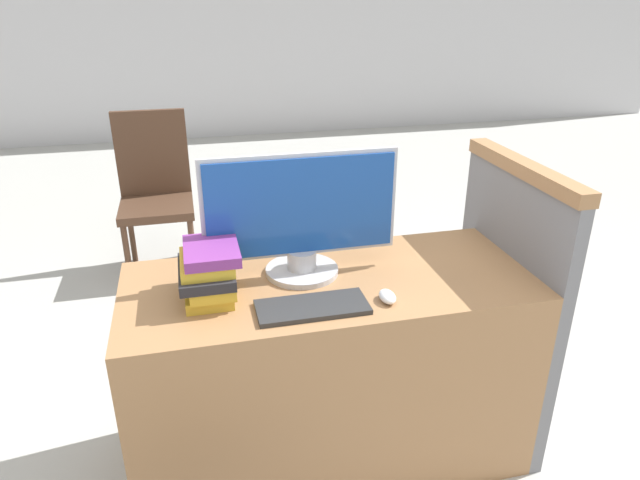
% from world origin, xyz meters
% --- Properties ---
extents(wall_back, '(12.00, 0.06, 2.80)m').
position_xyz_m(wall_back, '(0.00, 5.64, 1.40)').
color(wall_back, silver).
rests_on(wall_back, ground_plane).
extents(desk, '(1.40, 0.61, 0.75)m').
position_xyz_m(desk, '(0.00, 0.30, 0.38)').
color(desk, '#9E7047').
rests_on(desk, ground_plane).
extents(carrel_divider, '(0.07, 0.71, 1.11)m').
position_xyz_m(carrel_divider, '(0.73, 0.35, 0.56)').
color(carrel_divider, slate).
rests_on(carrel_divider, ground_plane).
extents(monitor, '(0.66, 0.25, 0.43)m').
position_xyz_m(monitor, '(-0.08, 0.38, 0.96)').
color(monitor, '#B7B7BC').
rests_on(monitor, desk).
extents(keyboard, '(0.35, 0.15, 0.02)m').
position_xyz_m(keyboard, '(-0.10, 0.13, 0.76)').
color(keyboard, '#2D2D2D').
rests_on(keyboard, desk).
extents(mouse, '(0.05, 0.08, 0.03)m').
position_xyz_m(mouse, '(0.14, 0.12, 0.77)').
color(mouse, white).
rests_on(mouse, desk).
extents(book_stack, '(0.19, 0.26, 0.18)m').
position_xyz_m(book_stack, '(-0.40, 0.28, 0.85)').
color(book_stack, gold).
rests_on(book_stack, desk).
extents(far_chair, '(0.44, 0.44, 0.99)m').
position_xyz_m(far_chair, '(-0.64, 2.15, 0.54)').
color(far_chair, '#4C3323').
rests_on(far_chair, ground_plane).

